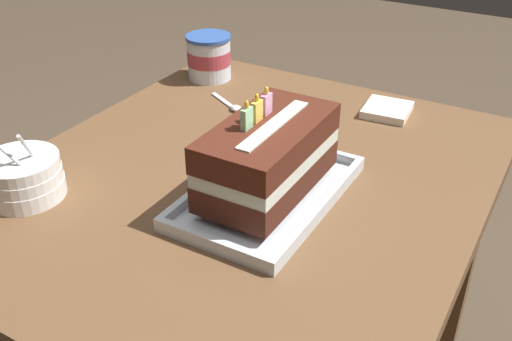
{
  "coord_description": "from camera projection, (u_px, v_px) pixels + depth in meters",
  "views": [
    {
      "loc": [
        -0.76,
        -0.46,
        1.3
      ],
      "look_at": [
        -0.02,
        -0.04,
        0.79
      ],
      "focal_mm": 41.54,
      "sensor_mm": 36.0,
      "label": 1
    }
  ],
  "objects": [
    {
      "name": "birthday_cake",
      "position": [
        268.0,
        155.0,
        0.93
      ],
      "size": [
        0.25,
        0.13,
        0.16
      ],
      "color": "#491F13",
      "rests_on": "foil_tray"
    },
    {
      "name": "bowl_stack",
      "position": [
        23.0,
        177.0,
        0.97
      ],
      "size": [
        0.13,
        0.13,
        0.13
      ],
      "color": "white",
      "rests_on": "dining_table"
    },
    {
      "name": "napkin_pile",
      "position": [
        387.0,
        110.0,
        1.25
      ],
      "size": [
        0.11,
        0.1,
        0.02
      ],
      "color": "silver",
      "rests_on": "dining_table"
    },
    {
      "name": "serving_spoon_near_tray",
      "position": [
        233.0,
        106.0,
        1.27
      ],
      "size": [
        0.07,
        0.11,
        0.01
      ],
      "color": "silver",
      "rests_on": "dining_table"
    },
    {
      "name": "foil_tray",
      "position": [
        267.0,
        194.0,
        0.97
      ],
      "size": [
        0.33,
        0.21,
        0.02
      ],
      "color": "silver",
      "rests_on": "dining_table"
    },
    {
      "name": "ice_cream_tub",
      "position": [
        209.0,
        57.0,
        1.4
      ],
      "size": [
        0.11,
        0.11,
        0.1
      ],
      "color": "white",
      "rests_on": "dining_table"
    },
    {
      "name": "dining_table",
      "position": [
        246.0,
        231.0,
        1.11
      ],
      "size": [
        0.94,
        0.79,
        0.76
      ],
      "color": "brown",
      "rests_on": "ground_plane"
    }
  ]
}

